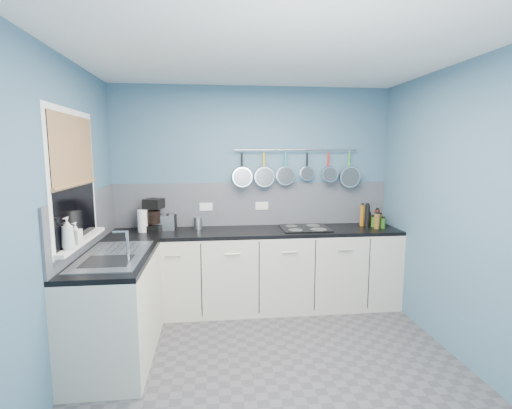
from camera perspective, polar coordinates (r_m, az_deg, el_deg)
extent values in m
cube|color=#47474C|center=(3.40, 2.46, -23.46)|extent=(3.20, 3.00, 0.02)
cube|color=white|center=(2.99, 2.77, 22.50)|extent=(3.20, 3.00, 0.02)
cube|color=#41667F|center=(4.42, -0.46, 1.39)|extent=(3.20, 0.02, 2.50)
cube|color=#41667F|center=(1.51, 11.78, -12.03)|extent=(3.20, 0.02, 2.50)
cube|color=#41667F|center=(3.12, -28.01, -2.37)|extent=(0.02, 3.00, 2.50)
cube|color=#41667F|center=(3.56, 29.11, -1.27)|extent=(0.02, 3.00, 2.50)
cube|color=slate|center=(4.41, -0.43, 0.07)|extent=(3.20, 0.02, 0.50)
cube|color=slate|center=(3.69, -24.20, -2.24)|extent=(0.02, 1.80, 0.50)
cube|color=beige|center=(4.30, -0.01, -10.03)|extent=(3.20, 0.60, 0.86)
cube|color=black|center=(4.18, -0.01, -4.15)|extent=(3.20, 0.60, 0.04)
cube|color=beige|center=(3.53, -20.42, -14.67)|extent=(0.60, 1.20, 0.86)
cube|color=black|center=(3.39, -20.80, -7.62)|extent=(0.60, 1.20, 0.04)
cube|color=white|center=(3.36, -25.93, 3.59)|extent=(0.01, 1.00, 1.10)
cube|color=black|center=(3.36, -25.85, 3.59)|extent=(0.01, 0.90, 1.00)
cube|color=#9B7D52|center=(3.35, -25.96, 7.44)|extent=(0.01, 0.90, 0.55)
cube|color=white|center=(3.42, -25.00, -5.02)|extent=(0.10, 0.98, 0.03)
cube|color=silver|center=(3.38, -20.82, -7.23)|extent=(0.50, 0.95, 0.01)
cube|color=white|center=(4.38, -7.58, -0.33)|extent=(0.15, 0.01, 0.09)
cube|color=white|center=(4.41, 0.88, -0.19)|extent=(0.15, 0.01, 0.09)
cylinder|color=silver|center=(4.41, 6.16, 8.23)|extent=(1.45, 0.02, 0.02)
imported|color=white|center=(3.09, -26.70, -3.92)|extent=(0.10, 0.10, 0.24)
imported|color=white|center=(3.24, -25.73, -3.95)|extent=(0.09, 0.09, 0.17)
cylinder|color=white|center=(4.24, -16.84, -2.40)|extent=(0.13, 0.13, 0.24)
cube|color=silver|center=(4.30, -13.81, -2.65)|extent=(0.26, 0.16, 0.16)
cylinder|color=silver|center=(4.26, -8.78, -2.82)|extent=(0.12, 0.12, 0.14)
cube|color=black|center=(4.28, 7.40, -3.58)|extent=(0.53, 0.47, 0.01)
cylinder|color=#4C190C|center=(4.64, 17.89, -1.91)|extent=(0.06, 0.06, 0.18)
cylinder|color=black|center=(4.62, 16.63, -2.07)|extent=(0.07, 0.07, 0.16)
cylinder|color=#8C5914|center=(4.57, 15.82, -1.58)|extent=(0.05, 0.05, 0.25)
cylinder|color=brown|center=(4.55, 18.21, -2.34)|extent=(0.07, 0.07, 0.15)
cylinder|color=#3F721E|center=(4.55, 17.44, -2.52)|extent=(0.07, 0.07, 0.11)
cylinder|color=black|center=(4.48, 16.52, -1.71)|extent=(0.05, 0.05, 0.26)
cylinder|color=#265919|center=(4.50, 18.70, -2.71)|extent=(0.06, 0.06, 0.11)
cylinder|color=brown|center=(4.45, 17.88, -2.42)|extent=(0.06, 0.06, 0.17)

